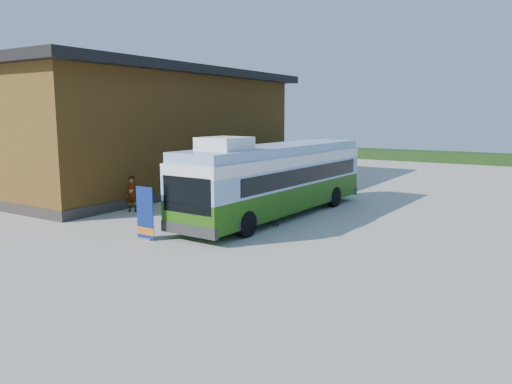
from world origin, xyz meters
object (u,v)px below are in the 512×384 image
Objects in this scene: bus at (276,177)px; person_b at (232,180)px; person_a at (132,194)px; banner at (145,218)px; slurry_tanker at (319,165)px; picnic_table at (256,210)px.

bus is 6.25× the size of person_b.
banner is at bearing -58.39° from person_a.
bus reaches higher than banner.
bus is at bearing 4.55° from person_a.
banner is 5.74m from person_a.
banner is at bearing -104.98° from bus.
bus is 6.16× the size of banner.
bus is at bearing -84.69° from slurry_tanker.
bus reaches higher than slurry_tanker.
person_a is 0.27× the size of slurry_tanker.
slurry_tanker is (3.87, 12.97, 0.52)m from person_a.
picnic_table is 7.17m from person_b.
picnic_table is at bearing -82.08° from bus.
bus is at bearing 118.12° from picnic_table.
person_b is at bearing 155.68° from picnic_table.
picnic_table is 0.97× the size of person_b.
bus reaches higher than picnic_table.
person_b is at bearing 148.67° from bus.
person_b is at bearing 107.92° from banner.
slurry_tanker is (-2.58, 10.11, -0.43)m from bus.
banner is 1.04× the size of picnic_table.
banner is 16.61m from slurry_tanker.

